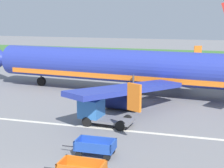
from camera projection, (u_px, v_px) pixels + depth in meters
name	position (u px, v px, depth m)	size (l,w,h in m)	color
grass_strip	(165.00, 56.00, 73.28)	(220.00, 28.00, 0.06)	#3D7033
apron_stripe	(85.00, 127.00, 27.67)	(120.00, 0.36, 0.01)	silver
airplane	(127.00, 67.00, 38.76)	(37.67, 30.29, 11.34)	#28389E
baggage_cart_far_end	(95.00, 147.00, 21.95)	(3.56, 1.43, 1.07)	#234CB2
service_truck_beside_carts	(97.00, 111.00, 28.15)	(4.53, 2.34, 2.10)	slate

